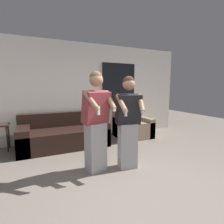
{
  "coord_description": "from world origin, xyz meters",
  "views": [
    {
      "loc": [
        -1.2,
        -1.97,
        1.48
      ],
      "look_at": [
        0.07,
        0.78,
        1.05
      ],
      "focal_mm": 28.0,
      "sensor_mm": 36.0,
      "label": 1
    }
  ],
  "objects": [
    {
      "name": "person_right",
      "position": [
        0.35,
        0.71,
        0.85
      ],
      "size": [
        0.48,
        0.54,
        1.67
      ],
      "color": "#B2B2B7",
      "rests_on": "ground_plane"
    },
    {
      "name": "person_left",
      "position": [
        -0.21,
        0.82,
        0.89
      ],
      "size": [
        0.51,
        0.57,
        1.75
      ],
      "color": "#B2B2B7",
      "rests_on": "ground_plane"
    },
    {
      "name": "ground_plane",
      "position": [
        0.0,
        0.0,
        0.0
      ],
      "size": [
        14.0,
        14.0,
        0.0
      ],
      "primitive_type": "plane",
      "color": "slate"
    },
    {
      "name": "wall_back",
      "position": [
        0.02,
        2.94,
        1.35
      ],
      "size": [
        6.67,
        0.07,
        2.7
      ],
      "color": "silver",
      "rests_on": "ground_plane"
    },
    {
      "name": "couch",
      "position": [
        -0.51,
        2.41,
        0.29
      ],
      "size": [
        2.1,
        0.99,
        0.82
      ],
      "color": "black",
      "rests_on": "ground_plane"
    },
    {
      "name": "armchair",
      "position": [
        1.5,
        2.43,
        0.31
      ],
      "size": [
        0.95,
        0.89,
        0.92
      ],
      "color": "#937A60",
      "rests_on": "ground_plane"
    }
  ]
}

